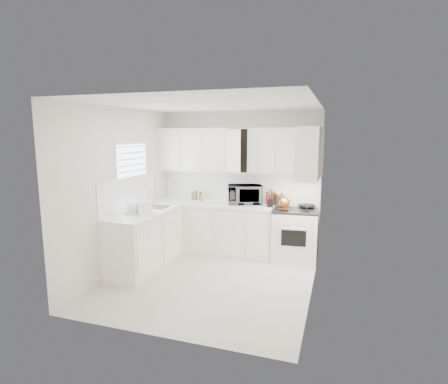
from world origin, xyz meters
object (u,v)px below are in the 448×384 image
at_px(rice_cooker, 231,195).
at_px(dish_rack, 139,207).
at_px(stove, 294,228).
at_px(utensil_crock, 270,197).
at_px(tea_kettle, 283,202).
at_px(microwave, 245,192).

xyz_separation_m(rice_cooker, dish_rack, (-1.10, -1.37, -0.02)).
height_order(stove, rice_cooker, rice_cooker).
relative_size(stove, rice_cooker, 4.40).
xyz_separation_m(stove, utensil_crock, (-0.41, -0.12, 0.54)).
relative_size(stove, dish_rack, 2.79).
xyz_separation_m(tea_kettle, rice_cooker, (-1.00, 0.24, 0.02)).
height_order(utensil_crock, dish_rack, utensil_crock).
bearing_deg(tea_kettle, dish_rack, -133.95).
height_order(stove, dish_rack, dish_rack).
relative_size(tea_kettle, rice_cooker, 0.98).
relative_size(stove, utensil_crock, 3.44).
bearing_deg(stove, microwave, 172.16).
height_order(tea_kettle, dish_rack, same).
relative_size(rice_cooker, dish_rack, 0.64).
distance_m(stove, microwave, 1.08).
bearing_deg(utensil_crock, rice_cooker, 165.47).
height_order(tea_kettle, utensil_crock, utensil_crock).
height_order(tea_kettle, microwave, microwave).
bearing_deg(tea_kettle, microwave, -178.36).
bearing_deg(rice_cooker, stove, -12.69).
bearing_deg(stove, rice_cooker, 171.59).
bearing_deg(microwave, dish_rack, -154.44).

